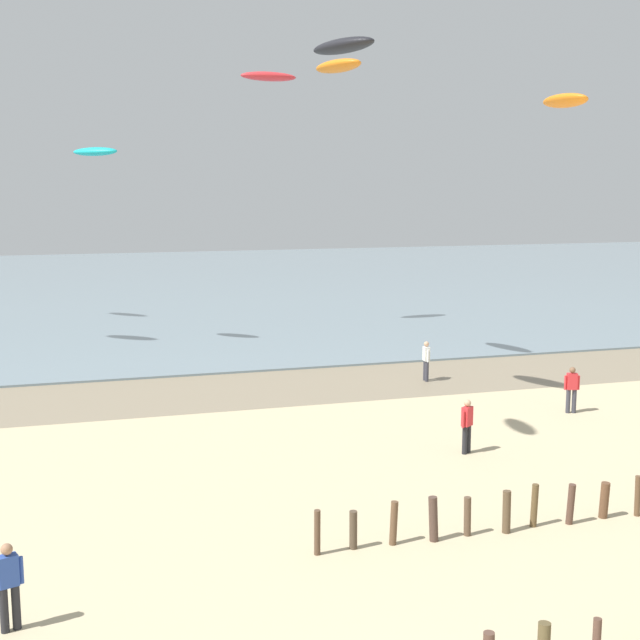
# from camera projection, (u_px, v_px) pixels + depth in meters

# --- Properties ---
(wet_sand_strip) EXTENTS (120.00, 6.25, 0.01)m
(wet_sand_strip) POSITION_uv_depth(u_px,v_px,m) (216.00, 392.00, 34.53)
(wet_sand_strip) COLOR gray
(wet_sand_strip) RESTS_ON ground
(sea) EXTENTS (160.00, 70.00, 0.10)m
(sea) POSITION_uv_depth(u_px,v_px,m) (138.00, 286.00, 70.64)
(sea) COLOR gray
(sea) RESTS_ON ground
(groyne_mid) EXTENTS (15.99, 0.37, 1.08)m
(groyne_mid) POSITION_uv_depth(u_px,v_px,m) (622.00, 498.00, 21.45)
(groyne_mid) COLOR brown
(groyne_mid) RESTS_ON ground
(person_nearest_camera) EXTENTS (0.55, 0.31, 1.71)m
(person_nearest_camera) POSITION_uv_depth(u_px,v_px,m) (572.00, 388.00, 31.21)
(person_nearest_camera) COLOR #383842
(person_nearest_camera) RESTS_ON ground
(person_mid_beach) EXTENTS (0.49, 0.38, 1.71)m
(person_mid_beach) POSITION_uv_depth(u_px,v_px,m) (467.00, 424.00, 26.50)
(person_mid_beach) COLOR #232328
(person_mid_beach) RESTS_ON ground
(person_by_waterline) EXTENTS (0.25, 0.57, 1.71)m
(person_by_waterline) POSITION_uv_depth(u_px,v_px,m) (426.00, 360.00, 36.32)
(person_by_waterline) COLOR #383842
(person_by_waterline) RESTS_ON ground
(person_left_flank) EXTENTS (0.54, 0.33, 1.71)m
(person_left_flank) POSITION_uv_depth(u_px,v_px,m) (9.00, 584.00, 15.89)
(person_left_flank) COLOR #232328
(person_left_flank) RESTS_ON ground
(kite_aloft_3) EXTENTS (2.55, 2.46, 0.50)m
(kite_aloft_3) POSITION_uv_depth(u_px,v_px,m) (95.00, 152.00, 41.91)
(kite_aloft_3) COLOR #19B2B7
(kite_aloft_6) EXTENTS (3.24, 1.31, 0.55)m
(kite_aloft_6) POSITION_uv_depth(u_px,v_px,m) (269.00, 76.00, 46.72)
(kite_aloft_6) COLOR red
(kite_aloft_8) EXTENTS (1.90, 3.29, 0.61)m
(kite_aloft_8) POSITION_uv_depth(u_px,v_px,m) (338.00, 66.00, 36.70)
(kite_aloft_8) COLOR orange
(kite_aloft_9) EXTENTS (2.07, 3.24, 0.51)m
(kite_aloft_9) POSITION_uv_depth(u_px,v_px,m) (343.00, 46.00, 29.61)
(kite_aloft_9) COLOR black
(kite_aloft_11) EXTENTS (0.88, 2.21, 0.57)m
(kite_aloft_11) POSITION_uv_depth(u_px,v_px,m) (565.00, 101.00, 26.58)
(kite_aloft_11) COLOR orange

